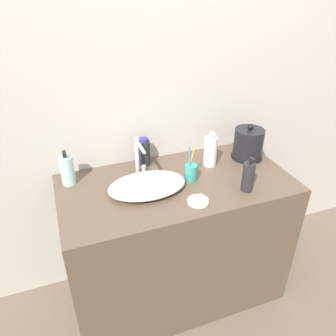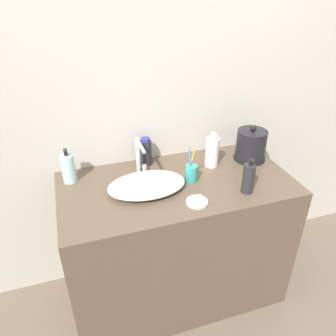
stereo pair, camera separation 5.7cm
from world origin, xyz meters
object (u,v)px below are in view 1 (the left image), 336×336
object	(u,v)px
toothbrush_cup	(191,172)
shampoo_bottle	(210,151)
lotion_bottle	(248,177)
mouthwash_bottle	(144,152)
hand_cream_bottle	(67,170)
electric_kettle	(248,145)
faucet	(139,155)

from	to	relation	value
toothbrush_cup	shampoo_bottle	size ratio (longest dim) A/B	0.96
lotion_bottle	mouthwash_bottle	xyz separation A→B (m)	(-0.42, 0.43, 0.00)
shampoo_bottle	hand_cream_bottle	world-z (taller)	shampoo_bottle
electric_kettle	toothbrush_cup	bearing A→B (deg)	-164.81
faucet	mouthwash_bottle	xyz separation A→B (m)	(0.06, 0.10, -0.04)
toothbrush_cup	lotion_bottle	bearing A→B (deg)	-39.58
toothbrush_cup	mouthwash_bottle	xyz separation A→B (m)	(-0.19, 0.24, 0.03)
lotion_bottle	toothbrush_cup	bearing A→B (deg)	140.42
electric_kettle	hand_cream_bottle	bearing A→B (deg)	175.78
faucet	shampoo_bottle	size ratio (longest dim) A/B	1.03
electric_kettle	mouthwash_bottle	xyz separation A→B (m)	(-0.61, 0.13, -0.01)
mouthwash_bottle	toothbrush_cup	bearing A→B (deg)	-52.80
hand_cream_bottle	shampoo_bottle	bearing A→B (deg)	-5.66
lotion_bottle	hand_cream_bottle	world-z (taller)	hand_cream_bottle
shampoo_bottle	mouthwash_bottle	size ratio (longest dim) A/B	1.24
mouthwash_bottle	hand_cream_bottle	world-z (taller)	hand_cream_bottle
faucet	shampoo_bottle	world-z (taller)	faucet
lotion_bottle	hand_cream_bottle	xyz separation A→B (m)	(-0.85, 0.38, 0.00)
shampoo_bottle	toothbrush_cup	bearing A→B (deg)	-146.32
electric_kettle	hand_cream_bottle	xyz separation A→B (m)	(-1.04, 0.08, -0.00)
faucet	lotion_bottle	bearing A→B (deg)	-35.10
faucet	shampoo_bottle	distance (m)	0.42
toothbrush_cup	lotion_bottle	xyz separation A→B (m)	(0.23, -0.19, 0.03)
electric_kettle	lotion_bottle	bearing A→B (deg)	-122.18
hand_cream_bottle	lotion_bottle	bearing A→B (deg)	-24.15
faucet	toothbrush_cup	distance (m)	0.29
electric_kettle	shampoo_bottle	world-z (taller)	electric_kettle
faucet	shampoo_bottle	xyz separation A→B (m)	(0.42, -0.03, -0.03)
electric_kettle	hand_cream_bottle	distance (m)	1.04
toothbrush_cup	hand_cream_bottle	distance (m)	0.65
toothbrush_cup	hand_cream_bottle	size ratio (longest dim) A/B	1.02
toothbrush_cup	lotion_bottle	world-z (taller)	toothbrush_cup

